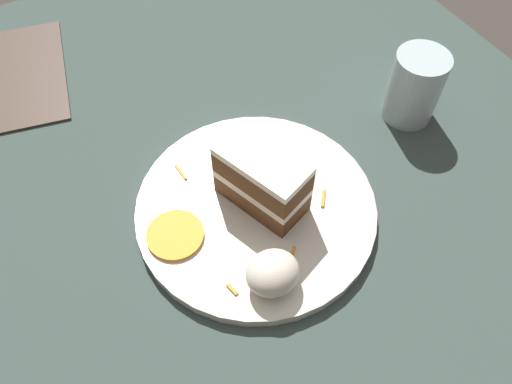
{
  "coord_description": "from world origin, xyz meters",
  "views": [
    {
      "loc": [
        -0.2,
        -0.34,
        0.58
      ],
      "look_at": [
        -0.03,
        -0.04,
        0.08
      ],
      "focal_mm": 35.0,
      "sensor_mm": 36.0,
      "label": 1
    }
  ],
  "objects_px": {
    "cream_dollop": "(273,273)",
    "orange_garnish": "(175,235)",
    "drinking_glass": "(414,91)",
    "menu_card": "(20,75)",
    "plate": "(256,209)",
    "cake_slice": "(262,180)"
  },
  "relations": [
    {
      "from": "plate",
      "to": "cake_slice",
      "type": "distance_m",
      "value": 0.05
    },
    {
      "from": "drinking_glass",
      "to": "cake_slice",
      "type": "bearing_deg",
      "value": -172.05
    },
    {
      "from": "plate",
      "to": "drinking_glass",
      "type": "height_order",
      "value": "drinking_glass"
    },
    {
      "from": "drinking_glass",
      "to": "menu_card",
      "type": "relative_size",
      "value": 0.44
    },
    {
      "from": "cake_slice",
      "to": "menu_card",
      "type": "relative_size",
      "value": 0.52
    },
    {
      "from": "plate",
      "to": "orange_garnish",
      "type": "xyz_separation_m",
      "value": [
        -0.11,
        0.01,
        0.01
      ]
    },
    {
      "from": "orange_garnish",
      "to": "plate",
      "type": "bearing_deg",
      "value": -4.83
    },
    {
      "from": "orange_garnish",
      "to": "menu_card",
      "type": "height_order",
      "value": "orange_garnish"
    },
    {
      "from": "cake_slice",
      "to": "orange_garnish",
      "type": "xyz_separation_m",
      "value": [
        -0.12,
        0.0,
        -0.04
      ]
    },
    {
      "from": "plate",
      "to": "cake_slice",
      "type": "bearing_deg",
      "value": 20.95
    },
    {
      "from": "cream_dollop",
      "to": "orange_garnish",
      "type": "relative_size",
      "value": 0.88
    },
    {
      "from": "cream_dollop",
      "to": "orange_garnish",
      "type": "distance_m",
      "value": 0.13
    },
    {
      "from": "plate",
      "to": "menu_card",
      "type": "bearing_deg",
      "value": 116.33
    },
    {
      "from": "orange_garnish",
      "to": "drinking_glass",
      "type": "height_order",
      "value": "drinking_glass"
    },
    {
      "from": "plate",
      "to": "cake_slice",
      "type": "xyz_separation_m",
      "value": [
        0.01,
        0.0,
        0.05
      ]
    },
    {
      "from": "plate",
      "to": "orange_garnish",
      "type": "height_order",
      "value": "orange_garnish"
    },
    {
      "from": "drinking_glass",
      "to": "orange_garnish",
      "type": "bearing_deg",
      "value": -175.18
    },
    {
      "from": "cream_dollop",
      "to": "menu_card",
      "type": "relative_size",
      "value": 0.26
    },
    {
      "from": "cake_slice",
      "to": "cream_dollop",
      "type": "relative_size",
      "value": 2.01
    },
    {
      "from": "plate",
      "to": "cream_dollop",
      "type": "distance_m",
      "value": 0.11
    },
    {
      "from": "plate",
      "to": "cream_dollop",
      "type": "bearing_deg",
      "value": -109.31
    },
    {
      "from": "menu_card",
      "to": "drinking_glass",
      "type": "bearing_deg",
      "value": -24.53
    }
  ]
}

